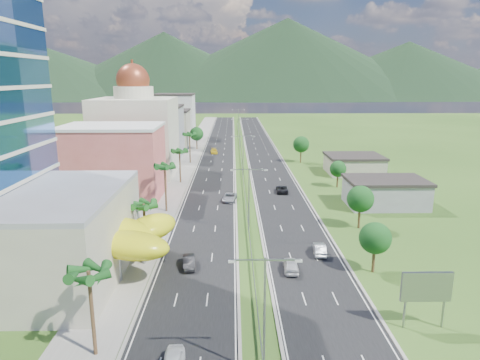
{
  "coord_description": "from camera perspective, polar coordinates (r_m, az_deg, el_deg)",
  "views": [
    {
      "loc": [
        -2.61,
        -57.23,
        25.29
      ],
      "look_at": [
        -1.31,
        18.58,
        7.0
      ],
      "focal_mm": 32.0,
      "sensor_mm": 36.0,
      "label": 1
    }
  ],
  "objects": [
    {
      "name": "car_dark_far_right",
      "position": [
        96.63,
        5.62,
        -1.2
      ],
      "size": [
        2.69,
        5.44,
        1.48
      ],
      "primitive_type": "imported",
      "rotation": [
        0.0,
        0.0,
        3.1
      ],
      "color": "black",
      "rests_on": "road_right"
    },
    {
      "name": "motorcycle",
      "position": [
        62.53,
        -9.96,
        -9.85
      ],
      "size": [
        0.77,
        2.0,
        1.25
      ],
      "primitive_type": "imported",
      "rotation": [
        0.0,
        0.0,
        0.09
      ],
      "color": "black",
      "rests_on": "road_left"
    },
    {
      "name": "palm_tree_a",
      "position": [
        41.3,
        -19.51,
        -11.99
      ],
      "size": [
        3.6,
        3.6,
        9.1
      ],
      "color": "#47301C",
      "rests_on": "ground"
    },
    {
      "name": "road_left",
      "position": [
        149.47,
        -2.85,
        3.81
      ],
      "size": [
        11.0,
        260.0,
        0.04
      ],
      "primitive_type": "cube",
      "color": "black",
      "rests_on": "ground"
    },
    {
      "name": "shed_far",
      "position": [
        119.13,
        14.93,
        1.92
      ],
      "size": [
        14.0,
        12.0,
        4.4
      ],
      "primitive_type": "cube",
      "color": "#9F9783",
      "rests_on": "ground"
    },
    {
      "name": "midrise_grey",
      "position": [
        140.45,
        -11.04,
        6.24
      ],
      "size": [
        16.0,
        15.0,
        16.0
      ],
      "primitive_type": "cube",
      "color": "gray",
      "rests_on": "ground"
    },
    {
      "name": "domed_building",
      "position": [
        115.91,
        -13.71,
        6.27
      ],
      "size": [
        20.0,
        20.0,
        28.7
      ],
      "color": "beige",
      "rests_on": "ground"
    },
    {
      "name": "streetlight_median_c",
      "position": [
        108.86,
        0.41,
        3.75
      ],
      "size": [
        6.04,
        0.25,
        11.0
      ],
      "color": "gray",
      "rests_on": "ground"
    },
    {
      "name": "streetlight_median_b",
      "position": [
        69.79,
        1.2,
        -1.85
      ],
      "size": [
        6.04,
        0.25,
        11.0
      ],
      "color": "gray",
      "rests_on": "ground"
    },
    {
      "name": "car_yellow_far_left",
      "position": [
        145.64,
        -3.49,
        3.86
      ],
      "size": [
        2.67,
        5.5,
        1.54
      ],
      "primitive_type": "imported",
      "rotation": [
        0.0,
        0.0,
        0.1
      ],
      "color": "gold",
      "rests_on": "road_left"
    },
    {
      "name": "leafy_tree_rc",
      "position": [
        102.46,
        12.94,
        1.43
      ],
      "size": [
        3.85,
        3.85,
        6.33
      ],
      "color": "#47301C",
      "rests_on": "ground"
    },
    {
      "name": "billboard",
      "position": [
        48.57,
        23.6,
        -13.1
      ],
      "size": [
        5.2,
        0.35,
        6.2
      ],
      "color": "gray",
      "rests_on": "ground"
    },
    {
      "name": "mall_podium",
      "position": [
        62.29,
        -29.29,
        -6.77
      ],
      "size": [
        30.0,
        24.0,
        11.0
      ],
      "primitive_type": "cube",
      "color": "#9F9783",
      "rests_on": "ground"
    },
    {
      "name": "lime_canopy",
      "position": [
        59.56,
        -18.03,
        -7.06
      ],
      "size": [
        18.0,
        15.0,
        7.4
      ],
      "color": "yellow",
      "rests_on": "ground"
    },
    {
      "name": "shed_near",
      "position": [
        90.66,
        18.8,
        -1.74
      ],
      "size": [
        15.0,
        10.0,
        5.0
      ],
      "primitive_type": "cube",
      "color": "gray",
      "rests_on": "ground"
    },
    {
      "name": "midrise_beige",
      "position": [
        162.18,
        -9.69,
        6.72
      ],
      "size": [
        16.0,
        15.0,
        13.0
      ],
      "primitive_type": "cube",
      "color": "#9F9783",
      "rests_on": "ground"
    },
    {
      "name": "car_silver_right",
      "position": [
        64.4,
        10.58,
        -9.02
      ],
      "size": [
        2.13,
        4.87,
        1.56
      ],
      "primitive_type": "imported",
      "rotation": [
        0.0,
        0.0,
        3.04
      ],
      "color": "#A8A9B0",
      "rests_on": "road_right"
    },
    {
      "name": "ground",
      "position": [
        62.63,
        1.52,
        -10.26
      ],
      "size": [
        500.0,
        500.0,
        0.0
      ],
      "primitive_type": "plane",
      "color": "#2D5119",
      "rests_on": "ground"
    },
    {
      "name": "road_right",
      "position": [
        149.73,
        2.91,
        3.83
      ],
      "size": [
        11.0,
        260.0,
        0.04
      ],
      "primitive_type": "cube",
      "color": "black",
      "rests_on": "ground"
    },
    {
      "name": "leafy_tree_rb",
      "position": [
        75.27,
        15.76,
        -2.46
      ],
      "size": [
        4.55,
        4.55,
        7.47
      ],
      "color": "#47301C",
      "rests_on": "ground"
    },
    {
      "name": "sidewalk_left",
      "position": [
        150.07,
        -6.48,
        3.8
      ],
      "size": [
        7.0,
        260.0,
        0.12
      ],
      "primitive_type": "cube",
      "color": "gray",
      "rests_on": "ground"
    },
    {
      "name": "streetlight_median_a",
      "position": [
        37.28,
        3.3,
        -16.29
      ],
      "size": [
        6.04,
        0.25,
        11.0
      ],
      "color": "gray",
      "rests_on": "ground"
    },
    {
      "name": "leafy_tree_rd",
      "position": [
        130.39,
        8.15,
        4.73
      ],
      "size": [
        4.9,
        4.9,
        8.05
      ],
      "color": "#47301C",
      "rests_on": "ground"
    },
    {
      "name": "palm_tree_d",
      "position": [
        104.56,
        -8.06,
        3.65
      ],
      "size": [
        3.6,
        3.6,
        8.6
      ],
      "color": "#47301C",
      "rests_on": "ground"
    },
    {
      "name": "car_white_near_right",
      "position": [
        58.58,
        6.81,
        -11.19
      ],
      "size": [
        2.17,
        4.91,
        1.64
      ],
      "primitive_type": "imported",
      "rotation": [
        0.0,
        0.0,
        3.09
      ],
      "color": "silver",
      "rests_on": "road_right"
    },
    {
      "name": "car_dark_left",
      "position": [
        59.68,
        -6.84,
        -10.78
      ],
      "size": [
        2.1,
        4.69,
        1.5
      ],
      "primitive_type": "imported",
      "rotation": [
        0.0,
        0.0,
        0.12
      ],
      "color": "black",
      "rests_on": "road_left"
    },
    {
      "name": "palm_tree_b",
      "position": [
        63.3,
        -12.71,
        -3.52
      ],
      "size": [
        3.6,
        3.6,
        8.1
      ],
      "color": "#47301C",
      "rests_on": "ground"
    },
    {
      "name": "palm_tree_e",
      "position": [
        129.01,
        -6.74,
        5.9
      ],
      "size": [
        3.6,
        3.6,
        9.4
      ],
      "color": "#47301C",
      "rests_on": "ground"
    },
    {
      "name": "leafy_tree_ra",
      "position": [
        59.12,
        17.59,
        -7.41
      ],
      "size": [
        4.2,
        4.2,
        6.9
      ],
      "color": "#47301C",
      "rests_on": "ground"
    },
    {
      "name": "streetlight_median_d",
      "position": [
        153.38,
        0.0,
        6.62
      ],
      "size": [
        6.04,
        0.25,
        11.0
      ],
      "color": "gray",
      "rests_on": "ground"
    },
    {
      "name": "leafy_tree_lfar",
      "position": [
        154.04,
        -5.81,
        6.14
      ],
      "size": [
        4.9,
        4.9,
        8.05
      ],
      "color": "#47301C",
      "rests_on": "ground"
    },
    {
      "name": "mountain_ridge",
      "position": [
        511.71,
        6.15,
        10.65
      ],
      "size": [
        860.0,
        140.0,
        90.0
      ],
      "primitive_type": null,
      "color": "black",
      "rests_on": "ground"
    },
    {
      "name": "streetlight_median_e",
      "position": [
        198.12,
        -0.22,
        8.19
      ],
      "size": [
        6.04,
        0.25,
        11.0
      ],
      "color": "gray",
      "rests_on": "ground"
    },
    {
      "name": "car_silver_mid_left",
      "position": [
        89.55,
        -1.41,
        -2.31
      ],
      "size": [
        3.38,
        5.87,
        1.54
      ],
      "primitive_type": "imported",
      "rotation": [
        0.0,
        0.0,
        -0.16
      ],
      "color": "#999AA0",
      "rests_on": "road_left"
    },
    {
      "name": "palm_tree_c",
      "position": [
        82.01,
        -10.01,
        1.54
      ],
      "size": [
        3.6,
        3.6,
        9.6
      ],
      "color": "#47301C",
      "rests_on": "ground"
    },
    {
      "name": "median_guardrail",
      "position": [
        131.58,
        0.17,
        2.75
      ],
      "size": [
        0.1,
        216.06,
        0.76
      ],
      "color": "gray",
      "rests_on": "ground"
    },
    {
      "name": "midrise_white",
      "position": [
        184.58,
        -8.66,
        8.35
      ],
      "size": [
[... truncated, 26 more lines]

